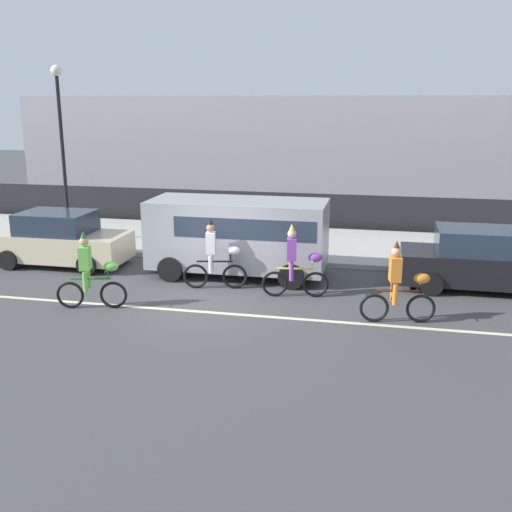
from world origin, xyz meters
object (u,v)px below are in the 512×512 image
object	(u,v)px
parked_car_beige	(60,240)
parade_cyclist_zebra	(215,258)
street_lamp_post	(61,128)
parade_cyclist_orange	(399,287)
parade_cyclist_lime	(91,275)
parked_car_black	(479,261)
parade_cyclist_purple	(296,265)
parked_van_grey	(240,232)

from	to	relation	value
parked_car_beige	parade_cyclist_zebra	bearing A→B (deg)	-13.81
parade_cyclist_zebra	street_lamp_post	distance (m)	8.04
parked_car_beige	parade_cyclist_orange	bearing A→B (deg)	-15.93
parade_cyclist_lime	parade_cyclist_orange	xyz separation A→B (m)	(7.25, 0.57, 0.00)
parked_car_black	parked_car_beige	xyz separation A→B (m)	(-12.14, -0.15, 0.00)
parade_cyclist_lime	parked_car_beige	xyz separation A→B (m)	(-2.78, 3.43, -0.06)
parade_cyclist_purple	parade_cyclist_zebra	bearing A→B (deg)	173.65
parked_car_beige	parked_van_grey	bearing A→B (deg)	0.56
street_lamp_post	parked_car_black	bearing A→B (deg)	-9.99
parade_cyclist_lime	parked_car_black	xyz separation A→B (m)	(9.36, 3.58, -0.06)
parade_cyclist_purple	street_lamp_post	xyz separation A→B (m)	(-8.56, 4.02, 3.15)
parade_cyclist_zebra	parked_van_grey	size ratio (longest dim) A/B	0.38
parade_cyclist_lime	parked_car_black	world-z (taller)	parade_cyclist_lime
parade_cyclist_lime	parked_van_grey	bearing A→B (deg)	50.57
parade_cyclist_purple	parked_car_beige	bearing A→B (deg)	168.35
parade_cyclist_lime	parade_cyclist_zebra	distance (m)	3.29
parade_cyclist_lime	parade_cyclist_purple	size ratio (longest dim) A/B	1.00
parade_cyclist_zebra	parked_car_black	xyz separation A→B (m)	(6.86, 1.44, -0.06)
parade_cyclist_lime	parked_van_grey	world-z (taller)	parked_van_grey
parked_van_grey	parked_car_black	xyz separation A→B (m)	(6.50, 0.09, -0.50)
parade_cyclist_zebra	street_lamp_post	world-z (taller)	street_lamp_post
parade_cyclist_purple	street_lamp_post	world-z (taller)	street_lamp_post
street_lamp_post	parade_cyclist_purple	bearing A→B (deg)	-25.15
parade_cyclist_lime	parade_cyclist_purple	bearing A→B (deg)	21.90
parade_cyclist_zebra	parade_cyclist_purple	bearing A→B (deg)	-6.35
parade_cyclist_zebra	street_lamp_post	xyz separation A→B (m)	(-6.36, 3.78, 3.15)
parked_car_beige	parade_cyclist_purple	bearing A→B (deg)	-11.65
parade_cyclist_zebra	parked_car_black	bearing A→B (deg)	11.89
parked_car_black	parade_cyclist_purple	bearing A→B (deg)	-160.08
parade_cyclist_purple	parked_car_black	xyz separation A→B (m)	(4.66, 1.69, -0.06)
parked_van_grey	street_lamp_post	size ratio (longest dim) A/B	0.85
parked_van_grey	street_lamp_post	bearing A→B (deg)	160.19
street_lamp_post	parade_cyclist_lime	bearing A→B (deg)	-56.82
parade_cyclist_zebra	parked_van_grey	distance (m)	1.47
parade_cyclist_lime	parked_van_grey	size ratio (longest dim) A/B	0.38
parade_cyclist_lime	parked_van_grey	distance (m)	4.53
parked_car_black	street_lamp_post	xyz separation A→B (m)	(-13.23, 2.33, 3.21)
parade_cyclist_lime	street_lamp_post	bearing A→B (deg)	123.18
parade_cyclist_zebra	parade_cyclist_purple	distance (m)	2.21
parade_cyclist_orange	parked_car_black	xyz separation A→B (m)	(2.12, 3.01, -0.06)
parade_cyclist_lime	street_lamp_post	world-z (taller)	street_lamp_post
parked_van_grey	parked_car_black	world-z (taller)	parked_van_grey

